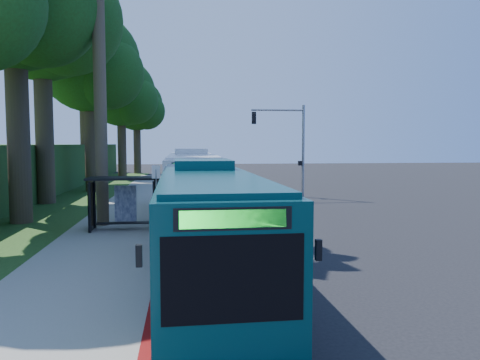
{
  "coord_description": "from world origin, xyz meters",
  "views": [
    {
      "loc": [
        -4.24,
        -24.79,
        4.08
      ],
      "look_at": [
        -1.13,
        1.0,
        2.06
      ],
      "focal_mm": 35.0,
      "sensor_mm": 36.0,
      "label": 1
    }
  ],
  "objects": [
    {
      "name": "grass_verge",
      "position": [
        -13.0,
        5.0,
        0.03
      ],
      "size": [
        8.0,
        70.0,
        0.06
      ],
      "primitive_type": "cube",
      "color": "#234719",
      "rests_on": "ground"
    },
    {
      "name": "tree_4",
      "position": [
        -11.4,
        31.98,
        9.73
      ],
      "size": [
        8.4,
        8.0,
        14.14
      ],
      "color": "#382B1E",
      "rests_on": "ground"
    },
    {
      "name": "traffic_signal_pole",
      "position": [
        3.78,
        10.0,
        4.42
      ],
      "size": [
        4.1,
        0.3,
        7.0
      ],
      "color": "gray",
      "rests_on": "ground"
    },
    {
      "name": "tree_2",
      "position": [
        -11.89,
        15.98,
        10.48
      ],
      "size": [
        8.82,
        8.4,
        15.12
      ],
      "color": "#382B1E",
      "rests_on": "ground"
    },
    {
      "name": "tree_5",
      "position": [
        -10.41,
        39.99,
        8.96
      ],
      "size": [
        7.35,
        7.0,
        12.86
      ],
      "color": "#382B1E",
      "rests_on": "ground"
    },
    {
      "name": "teal_bus",
      "position": [
        -3.61,
        -11.69,
        1.74
      ],
      "size": [
        2.78,
        12.03,
        3.57
      ],
      "rotation": [
        0.0,
        0.0,
        0.02
      ],
      "color": "#0A363B",
      "rests_on": "ground"
    },
    {
      "name": "tree_3",
      "position": [
        -13.88,
        23.98,
        11.98
      ],
      "size": [
        10.08,
        9.6,
        17.28
      ],
      "color": "#382B1E",
      "rests_on": "ground"
    },
    {
      "name": "ground",
      "position": [
        0.0,
        0.0,
        0.0
      ],
      "size": [
        140.0,
        140.0,
        0.0
      ],
      "primitive_type": "plane",
      "color": "black",
      "rests_on": "ground"
    },
    {
      "name": "stop_sign_pole",
      "position": [
        -5.4,
        -5.0,
        2.08
      ],
      "size": [
        0.35,
        0.06,
        3.17
      ],
      "color": "gray",
      "rests_on": "ground"
    },
    {
      "name": "sidewalk",
      "position": [
        -7.3,
        0.0,
        0.06
      ],
      "size": [
        4.5,
        70.0,
        0.12
      ],
      "primitive_type": "cube",
      "color": "gray",
      "rests_on": "ground"
    },
    {
      "name": "pickup",
      "position": [
        0.91,
        5.36,
        0.76
      ],
      "size": [
        3.99,
        5.94,
        1.51
      ],
      "primitive_type": "imported",
      "rotation": [
        0.0,
        0.0,
        -0.3
      ],
      "color": "silver",
      "rests_on": "ground"
    },
    {
      "name": "red_curb",
      "position": [
        -5.0,
        -4.0,
        0.07
      ],
      "size": [
        0.25,
        30.0,
        0.13
      ],
      "primitive_type": "cube",
      "color": "maroon",
      "rests_on": "ground"
    },
    {
      "name": "tree_1",
      "position": [
        -13.37,
        7.98,
        12.73
      ],
      "size": [
        10.5,
        10.0,
        18.26
      ],
      "color": "#382B1E",
      "rests_on": "ground"
    },
    {
      "name": "white_bus",
      "position": [
        -3.8,
        1.38,
        1.85
      ],
      "size": [
        2.77,
        12.7,
        3.78
      ],
      "rotation": [
        0.0,
        0.0,
        0.0
      ],
      "color": "silver",
      "rests_on": "ground"
    },
    {
      "name": "bus_shelter",
      "position": [
        -7.26,
        -2.86,
        1.81
      ],
      "size": [
        3.2,
        1.51,
        2.55
      ],
      "color": "black",
      "rests_on": "ground"
    }
  ]
}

